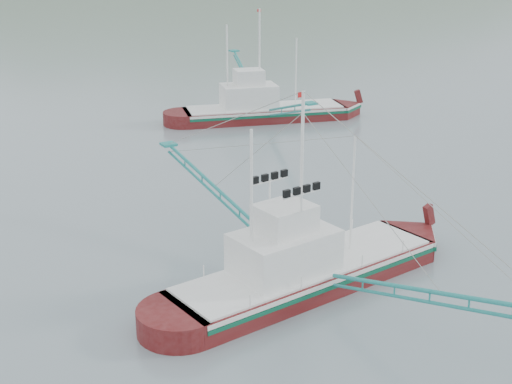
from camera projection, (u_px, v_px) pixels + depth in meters
ground at (323, 297)px, 32.10m from camera, size 1200.00×1200.00×0.00m
main_boat at (304, 257)px, 32.48m from camera, size 13.91×24.53×9.96m
bg_boat_right at (263, 98)px, 62.91m from camera, size 14.77×25.25×10.47m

